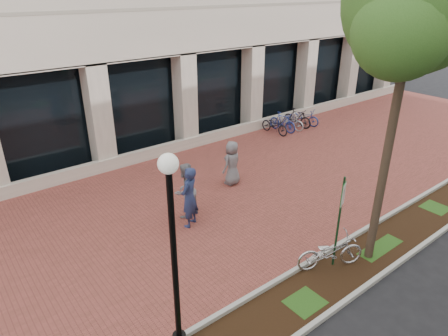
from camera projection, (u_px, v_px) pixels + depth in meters
ground at (216, 197)px, 14.08m from camera, size 120.00×120.00×0.00m
brick_plaza at (216, 197)px, 14.08m from camera, size 40.00×9.00×0.01m
planting_strip at (338, 274)px, 10.33m from camera, size 40.00×1.50×0.01m
curb_plaza_side at (316, 258)px, 10.84m from camera, size 40.00×0.12×0.12m
curb_street_side at (364, 288)px, 9.77m from camera, size 40.00×0.12×0.12m
parking_sign at (341, 212)px, 10.00m from camera, size 0.34×0.07×2.62m
lamppost at (174, 249)px, 7.28m from camera, size 0.36×0.36×4.32m
street_tree at (413, 12)px, 8.44m from camera, size 3.64×3.04×8.02m
locked_bicycle at (330, 252)px, 10.41m from camera, size 1.94×1.35×0.97m
pedestrian_left at (189, 197)px, 12.06m from camera, size 0.85×0.75×1.95m
pedestrian_mid at (185, 191)px, 12.61m from camera, size 1.04×0.91×1.82m
pedestrian_right at (232, 163)px, 14.71m from camera, size 0.93×0.71×1.69m
bollard at (294, 120)px, 20.67m from camera, size 0.12×0.12×0.86m
bike_rack_cluster at (290, 120)px, 20.59m from camera, size 3.03×1.78×0.98m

